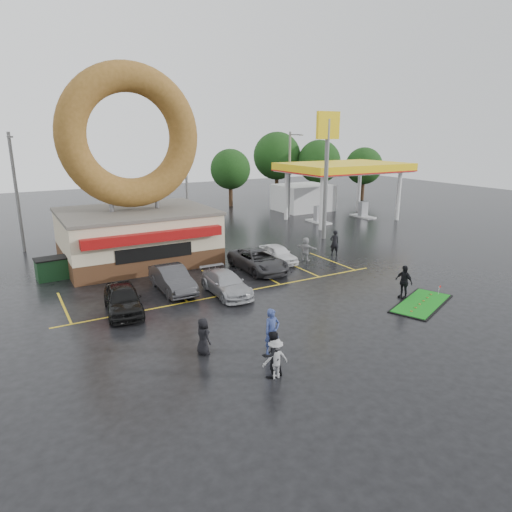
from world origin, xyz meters
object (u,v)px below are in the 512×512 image
car_silver (226,284)px  putting_green (422,303)px  car_grey (258,260)px  donut_shop (135,199)px  dumpster (52,269)px  streetlight_right (290,173)px  person_cameraman (404,282)px  car_white (278,254)px  person_blue (272,332)px  car_dgrey (172,279)px  streetlight_mid (187,179)px  gas_station (325,182)px  shell_sign (327,152)px  car_black (123,299)px  streetlight_left (16,190)px

car_silver → putting_green: car_silver is taller
car_silver → car_grey: 4.94m
donut_shop → putting_green: 19.94m
putting_green → dumpster: bearing=139.1°
streetlight_right → person_cameraman: (-8.28, -23.85, -3.84)m
person_cameraman → car_white: bearing=-171.7°
donut_shop → putting_green: bearing=-56.0°
streetlight_right → person_blue: streetlight_right is taller
car_dgrey → car_grey: bearing=9.3°
streetlight_mid → car_white: size_ratio=2.42×
donut_shop → streetlight_mid: 10.59m
gas_station → putting_green: bearing=-116.7°
donut_shop → person_cameraman: (10.72, -14.91, -3.52)m
streetlight_right → car_silver: streetlight_right is taller
shell_sign → person_blue: shell_sign is taller
streetlight_mid → car_silver: size_ratio=2.06×
streetlight_right → shell_sign: bearing=-106.8°
gas_station → car_grey: gas_station is taller
streetlight_right → car_black: (-22.41, -18.25, -4.05)m
streetlight_right → person_blue: size_ratio=4.55×
car_grey → putting_green: 10.78m
streetlight_mid → putting_green: streetlight_mid is taller
person_blue → putting_green: size_ratio=0.39×
streetlight_right → car_white: size_ratio=2.42×
car_black → person_blue: person_blue is taller
person_blue → person_cameraman: bearing=8.8°
gas_station → putting_green: 27.21m
streetlight_mid → dumpster: streetlight_mid is taller
streetlight_right → car_black: size_ratio=2.09×
streetlight_left → streetlight_right: bearing=4.4°
car_dgrey → car_grey: size_ratio=0.87×
shell_sign → gas_station: bearing=51.9°
streetlight_left → person_cameraman: streetlight_left is taller
donut_shop → putting_green: donut_shop is taller
gas_station → streetlight_left: size_ratio=1.52×
person_blue → shell_sign: bearing=43.7°
streetlight_right → person_cameraman: size_ratio=4.76×
gas_station → car_white: bearing=-137.4°
shell_sign → person_cameraman: 16.23m
gas_station → car_silver: bearing=-139.8°
car_black → putting_green: size_ratio=0.85×
shell_sign → streetlight_left: size_ratio=1.18×
gas_station → dumpster: bearing=-161.8°
person_cameraman → dumpster: bearing=-133.7°
streetlight_mid → dumpster: size_ratio=5.00×
car_silver → person_blue: person_blue is taller
car_silver → streetlight_left: bearing=120.7°
gas_station → streetlight_right: 4.26m
shell_sign → person_cameraman: shell_sign is taller
donut_shop → shell_sign: size_ratio=1.27×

